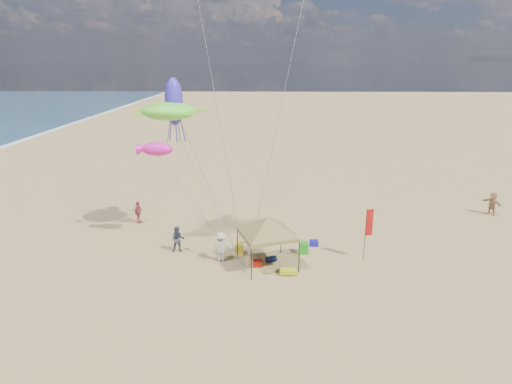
% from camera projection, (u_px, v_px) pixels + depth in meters
% --- Properties ---
extents(ground, '(280.00, 280.00, 0.00)m').
position_uv_depth(ground, '(255.00, 278.00, 23.62)').
color(ground, tan).
rests_on(ground, ground).
extents(canopy_tent, '(5.28, 5.28, 3.45)m').
position_uv_depth(canopy_tent, '(267.00, 219.00, 24.26)').
color(canopy_tent, black).
rests_on(canopy_tent, ground).
extents(feather_flag, '(0.46, 0.23, 3.25)m').
position_uv_depth(feather_flag, '(368.00, 226.00, 25.15)').
color(feather_flag, black).
rests_on(feather_flag, ground).
extents(cooler_red, '(0.54, 0.38, 0.38)m').
position_uv_depth(cooler_red, '(258.00, 263.00, 24.91)').
color(cooler_red, red).
rests_on(cooler_red, ground).
extents(cooler_blue, '(0.54, 0.38, 0.38)m').
position_uv_depth(cooler_blue, '(314.00, 243.00, 27.67)').
color(cooler_blue, '#1614A9').
rests_on(cooler_blue, ground).
extents(bag_navy, '(0.69, 0.54, 0.36)m').
position_uv_depth(bag_navy, '(271.00, 259.00, 25.49)').
color(bag_navy, '#0C1A39').
rests_on(bag_navy, ground).
extents(bag_orange, '(0.54, 0.69, 0.36)m').
position_uv_depth(bag_orange, '(249.00, 239.00, 28.23)').
color(bag_orange, orange).
rests_on(bag_orange, ground).
extents(chair_green, '(0.50, 0.50, 0.70)m').
position_uv_depth(chair_green, '(304.00, 248.00, 26.56)').
color(chair_green, '#1E9E1C').
rests_on(chair_green, ground).
extents(chair_yellow, '(0.50, 0.50, 0.70)m').
position_uv_depth(chair_yellow, '(239.00, 249.00, 26.46)').
color(chair_yellow, yellow).
rests_on(chair_yellow, ground).
extents(crate_grey, '(0.34, 0.30, 0.28)m').
position_uv_depth(crate_grey, '(283.00, 269.00, 24.38)').
color(crate_grey, gray).
rests_on(crate_grey, ground).
extents(beach_cart, '(0.90, 0.50, 0.24)m').
position_uv_depth(beach_cart, '(288.00, 271.00, 23.96)').
color(beach_cart, '#C1C716').
rests_on(beach_cart, ground).
extents(person_near_a, '(0.66, 0.45, 1.75)m').
position_uv_depth(person_near_a, '(270.00, 231.00, 27.73)').
color(person_near_a, tan).
rests_on(person_near_a, ground).
extents(person_near_b, '(0.90, 0.74, 1.67)m').
position_uv_depth(person_near_b, '(178.00, 240.00, 26.57)').
color(person_near_b, '#393F4E').
rests_on(person_near_b, ground).
extents(person_near_c, '(1.23, 0.77, 1.81)m').
position_uv_depth(person_near_c, '(221.00, 247.00, 25.35)').
color(person_near_c, beige).
rests_on(person_near_c, ground).
extents(person_far_a, '(0.57, 1.01, 1.63)m').
position_uv_depth(person_far_a, '(138.00, 212.00, 31.39)').
color(person_far_a, '#AF434E').
rests_on(person_far_a, ground).
extents(person_far_c, '(1.26, 1.71, 1.79)m').
position_uv_depth(person_far_c, '(492.00, 203.00, 33.05)').
color(person_far_c, tan).
rests_on(person_far_c, ground).
extents(turtle_kite, '(3.75, 3.23, 1.10)m').
position_uv_depth(turtle_kite, '(168.00, 111.00, 26.32)').
color(turtle_kite, '#67FE37').
rests_on(turtle_kite, ground).
extents(fish_kite, '(1.89, 0.95, 0.84)m').
position_uv_depth(fish_kite, '(157.00, 149.00, 25.95)').
color(fish_kite, '#F81CB5').
rests_on(fish_kite, ground).
extents(squid_kite, '(1.37, 1.37, 2.90)m').
position_uv_depth(squid_kite, '(174.00, 102.00, 26.47)').
color(squid_kite, '#4430D1').
rests_on(squid_kite, ground).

